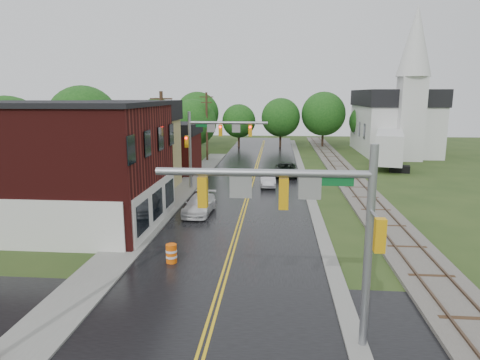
# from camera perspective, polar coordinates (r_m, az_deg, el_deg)

# --- Properties ---
(main_road) EXTENTS (10.00, 90.00, 0.02)m
(main_road) POSITION_cam_1_polar(r_m,az_deg,el_deg) (42.95, 1.57, -0.40)
(main_road) COLOR black
(main_road) RESTS_ON ground
(cross_road) EXTENTS (60.00, 9.00, 0.02)m
(cross_road) POSITION_cam_1_polar(r_m,az_deg,el_deg) (16.68, -4.59, -20.36)
(cross_road) COLOR black
(cross_road) RESTS_ON ground
(curb_right) EXTENTS (0.80, 70.00, 0.12)m
(curb_right) POSITION_cam_1_polar(r_m,az_deg,el_deg) (47.88, 8.40, 0.71)
(curb_right) COLOR gray
(curb_right) RESTS_ON ground
(sidewalk_left) EXTENTS (2.40, 50.00, 0.12)m
(sidewalk_left) POSITION_cam_1_polar(r_m,az_deg,el_deg) (38.98, -8.01, -1.73)
(sidewalk_left) COLOR gray
(sidewalk_left) RESTS_ON ground
(brick_building) EXTENTS (14.30, 10.30, 8.30)m
(brick_building) POSITION_cam_1_polar(r_m,az_deg,el_deg) (31.19, -23.76, 1.90)
(brick_building) COLOR #45100E
(brick_building) RESTS_ON ground
(yellow_house) EXTENTS (8.00, 7.00, 6.40)m
(yellow_house) POSITION_cam_1_polar(r_m,az_deg,el_deg) (40.68, -14.44, 3.16)
(yellow_house) COLOR tan
(yellow_house) RESTS_ON ground
(darkred_building) EXTENTS (7.00, 6.00, 4.40)m
(darkred_building) POSITION_cam_1_polar(r_m,az_deg,el_deg) (49.04, -9.82, 3.52)
(darkred_building) COLOR #3F0F0C
(darkred_building) RESTS_ON ground
(church) EXTENTS (10.40, 18.40, 20.00)m
(church) POSITION_cam_1_polar(r_m,az_deg,el_deg) (68.07, 20.11, 8.23)
(church) COLOR silver
(church) RESTS_ON ground
(railroad) EXTENTS (3.20, 80.00, 0.30)m
(railroad) POSITION_cam_1_polar(r_m,az_deg,el_deg) (48.36, 13.85, 0.73)
(railroad) COLOR #59544C
(railroad) RESTS_ON ground
(traffic_signal_near) EXTENTS (7.34, 0.30, 7.20)m
(traffic_signal_near) POSITION_cam_1_polar(r_m,az_deg,el_deg) (14.52, 8.77, -3.93)
(traffic_signal_near) COLOR gray
(traffic_signal_near) RESTS_ON ground
(traffic_signal_far) EXTENTS (7.34, 0.43, 7.20)m
(traffic_signal_far) POSITION_cam_1_polar(r_m,az_deg,el_deg) (39.61, -3.69, 5.87)
(traffic_signal_far) COLOR gray
(traffic_signal_far) RESTS_ON ground
(utility_pole_b) EXTENTS (1.80, 0.28, 9.00)m
(utility_pole_b) POSITION_cam_1_polar(r_m,az_deg,el_deg) (35.45, -10.25, 4.65)
(utility_pole_b) COLOR #382616
(utility_pole_b) RESTS_ON ground
(utility_pole_c) EXTENTS (1.80, 0.28, 9.00)m
(utility_pole_c) POSITION_cam_1_polar(r_m,az_deg,el_deg) (56.88, -4.45, 7.27)
(utility_pole_c) COLOR #382616
(utility_pole_c) RESTS_ON ground
(tree_left_a) EXTENTS (6.80, 6.80, 8.67)m
(tree_left_a) POSITION_cam_1_polar(r_m,az_deg,el_deg) (40.73, -28.39, 4.88)
(tree_left_a) COLOR black
(tree_left_a) RESTS_ON ground
(tree_left_b) EXTENTS (7.60, 7.60, 9.69)m
(tree_left_b) POSITION_cam_1_polar(r_m,az_deg,el_deg) (48.45, -19.99, 7.10)
(tree_left_b) COLOR black
(tree_left_b) RESTS_ON ground
(tree_left_c) EXTENTS (6.00, 6.00, 7.65)m
(tree_left_c) POSITION_cam_1_polar(r_m,az_deg,el_deg) (54.55, -12.53, 6.64)
(tree_left_c) COLOR black
(tree_left_c) RESTS_ON ground
(tree_left_e) EXTENTS (6.40, 6.40, 8.16)m
(tree_left_e) POSITION_cam_1_polar(r_m,az_deg,el_deg) (59.10, -6.13, 7.49)
(tree_left_e) COLOR black
(tree_left_e) RESTS_ON ground
(suv_dark) EXTENTS (2.34, 5.05, 1.40)m
(suv_dark) POSITION_cam_1_polar(r_m,az_deg,el_deg) (46.69, 6.17, 1.37)
(suv_dark) COLOR black
(suv_dark) RESTS_ON ground
(sedan_silver) EXTENTS (1.61, 4.09, 1.33)m
(sedan_silver) POSITION_cam_1_polar(r_m,az_deg,el_deg) (41.38, 3.73, 0.07)
(sedan_silver) COLOR silver
(sedan_silver) RESTS_ON ground
(pickup_white) EXTENTS (2.17, 4.79, 1.36)m
(pickup_white) POSITION_cam_1_polar(r_m,az_deg,el_deg) (31.99, -5.41, -3.31)
(pickup_white) COLOR white
(pickup_white) RESTS_ON ground
(semi_trailer) EXTENTS (6.24, 14.07, 4.24)m
(semi_trailer) POSITION_cam_1_polar(r_m,az_deg,el_deg) (56.55, 19.29, 4.37)
(semi_trailer) COLOR black
(semi_trailer) RESTS_ON ground
(construction_barrel) EXTENTS (0.63, 0.63, 1.02)m
(construction_barrel) POSITION_cam_1_polar(r_m,az_deg,el_deg) (23.14, -9.13, -9.67)
(construction_barrel) COLOR #F05D0A
(construction_barrel) RESTS_ON ground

